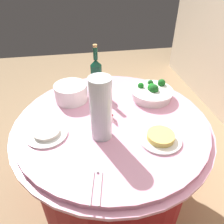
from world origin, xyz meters
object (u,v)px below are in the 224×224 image
food_plate_rice (47,133)px  wine_bottle (96,75)px  broccoli_bowl (152,92)px  food_plate_noodles (160,138)px  plate_stack (71,92)px  label_placard_front (112,115)px  serving_tongs (96,186)px  decorative_fruit_vase (101,113)px

food_plate_rice → wine_bottle: bearing=141.3°
broccoli_bowl → food_plate_rice: 0.71m
wine_bottle → food_plate_noodles: (0.53, 0.27, -0.11)m
plate_stack → food_plate_noodles: (0.47, 0.44, -0.04)m
label_placard_front → food_plate_rice: bearing=-78.8°
plate_stack → serving_tongs: (0.69, 0.08, -0.05)m
plate_stack → food_plate_rice: plate_stack is taller
broccoli_bowl → food_plate_rice: broccoli_bowl is taller
plate_stack → serving_tongs: 0.70m
label_placard_front → food_plate_noodles: bearing=45.2°
broccoli_bowl → food_plate_noodles: bearing=-11.6°
wine_bottle → label_placard_front: size_ratio=6.11×
serving_tongs → food_plate_rice: (-0.36, -0.22, 0.01)m
broccoli_bowl → decorative_fruit_vase: size_ratio=0.82×
wine_bottle → serving_tongs: (0.76, -0.09, -0.12)m
decorative_fruit_vase → serving_tongs: bearing=-11.8°
serving_tongs → food_plate_noodles: 0.42m
decorative_fruit_vase → label_placard_front: (-0.12, 0.08, -0.12)m
decorative_fruit_vase → serving_tongs: size_ratio=2.03×
wine_bottle → decorative_fruit_vase: decorative_fruit_vase is taller
broccoli_bowl → decorative_fruit_vase: 0.50m
food_plate_noodles → decorative_fruit_vase: bearing=-107.0°
broccoli_bowl → label_placard_front: bearing=-57.3°
decorative_fruit_vase → food_plate_rice: (-0.05, -0.29, -0.14)m
wine_bottle → label_placard_front: bearing=8.9°
wine_bottle → food_plate_rice: (0.39, -0.32, -0.12)m
wine_bottle → label_placard_front: (0.32, 0.05, -0.10)m
broccoli_bowl → food_plate_noodles: broccoli_bowl is taller
label_placard_front → wine_bottle: bearing=-171.1°
plate_stack → food_plate_rice: size_ratio=0.95×
plate_stack → serving_tongs: size_ratio=1.25×
food_plate_rice → label_placard_front: label_placard_front is taller
food_plate_noodles → label_placard_front: size_ratio=4.00×
decorative_fruit_vase → food_plate_rice: 0.32m
wine_bottle → food_plate_rice: bearing=-38.7°
serving_tongs → food_plate_rice: size_ratio=0.76×
plate_stack → label_placard_front: 0.34m
broccoli_bowl → serving_tongs: (0.63, -0.44, -0.03)m
decorative_fruit_vase → plate_stack: bearing=-158.6°
food_plate_rice → label_placard_front: size_ratio=4.00×
plate_stack → food_plate_rice: (0.33, -0.14, -0.04)m
wine_bottle → broccoli_bowl: bearing=69.7°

